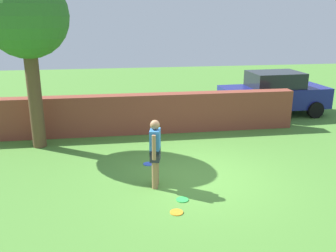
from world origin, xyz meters
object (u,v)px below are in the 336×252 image
object	(u,v)px
person	(155,150)
car	(274,93)
frisbee_blue	(148,164)
frisbee_green	(182,200)
frisbee_orange	(177,212)
tree	(27,19)

from	to	relation	value
person	car	bearing A→B (deg)	149.79
car	frisbee_blue	size ratio (longest dim) A/B	15.86
person	frisbee_green	distance (m)	1.27
frisbee_orange	frisbee_blue	size ratio (longest dim) A/B	1.00
tree	frisbee_orange	bearing A→B (deg)	-52.61
person	frisbee_orange	world-z (taller)	person
frisbee_orange	frisbee_green	size ratio (longest dim) A/B	1.00
car	tree	bearing A→B (deg)	13.29
frisbee_blue	frisbee_green	xyz separation A→B (m)	(0.54, -2.11, 0.00)
frisbee_orange	tree	bearing A→B (deg)	127.39
tree	car	xyz separation A→B (m)	(8.66, 2.53, -2.90)
frisbee_orange	frisbee_blue	world-z (taller)	same
frisbee_orange	frisbee_blue	bearing A→B (deg)	97.01
frisbee_orange	frisbee_green	world-z (taller)	same
frisbee_orange	frisbee_blue	distance (m)	2.64
frisbee_blue	frisbee_green	size ratio (longest dim) A/B	1.00
car	frisbee_orange	bearing A→B (deg)	50.71
frisbee_orange	car	bearing A→B (deg)	53.71
car	frisbee_green	size ratio (longest dim) A/B	15.86
frisbee_green	frisbee_blue	bearing A→B (deg)	104.36
person	car	xyz separation A→B (m)	(5.47, 5.79, -0.04)
person	frisbee_blue	xyz separation A→B (m)	(-0.04, 1.34, -0.89)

